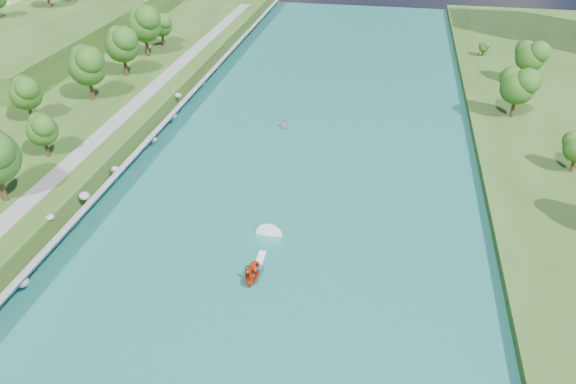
# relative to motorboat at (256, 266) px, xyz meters

# --- Properties ---
(ground) EXTENTS (260.00, 260.00, 0.00)m
(ground) POSITION_rel_motorboat_xyz_m (0.88, -3.01, -0.75)
(ground) COLOR #2D5119
(ground) RESTS_ON ground
(river_water) EXTENTS (55.00, 240.00, 0.10)m
(river_water) POSITION_rel_motorboat_xyz_m (0.88, 16.99, -0.70)
(river_water) COLOR #19605E
(river_water) RESTS_ON ground
(ridge_west) EXTENTS (60.00, 120.00, 9.00)m
(ridge_west) POSITION_rel_motorboat_xyz_m (-81.62, 91.99, 3.75)
(ridge_west) COLOR #2D5119
(ridge_west) RESTS_ON ground
(riprap_bank) EXTENTS (3.93, 236.00, 4.24)m
(riprap_bank) POSITION_rel_motorboat_xyz_m (-24.97, 16.55, 1.06)
(riprap_bank) COLOR slate
(riprap_bank) RESTS_ON ground
(riverside_path) EXTENTS (3.00, 200.00, 0.10)m
(riverside_path) POSITION_rel_motorboat_xyz_m (-31.62, 16.99, 2.80)
(riverside_path) COLOR gray
(riverside_path) RESTS_ON berm_west
(trees_east) EXTENTS (14.86, 131.38, 11.49)m
(trees_east) POSITION_rel_motorboat_xyz_m (40.54, 36.15, 5.84)
(trees_east) COLOR #1C4A13
(trees_east) RESTS_ON berm_east
(motorboat) EXTENTS (3.60, 18.78, 2.19)m
(motorboat) POSITION_rel_motorboat_xyz_m (0.00, 0.00, 0.00)
(motorboat) COLOR #C0340F
(motorboat) RESTS_ON river_water
(raft) EXTENTS (3.04, 3.05, 1.53)m
(raft) POSITION_rel_motorboat_xyz_m (-4.62, 40.22, -0.31)
(raft) COLOR #97989F
(raft) RESTS_ON river_water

